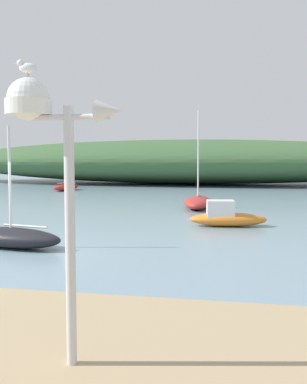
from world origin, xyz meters
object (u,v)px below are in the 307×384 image
at_px(motorboat_outer_mooring, 226,217).
at_px(mast_structure, 43,127).
at_px(seagull_on_radar, 27,67).
at_px(sailboat_west_reach, 198,202).
at_px(sailboat_mid_channel, 11,237).
at_px(sailboat_centre_water, 66,187).

bearing_deg(motorboat_outer_mooring, mast_structure, -98.12).
distance_m(mast_structure, seagull_on_radar, 0.72).
bearing_deg(mast_structure, sailboat_west_reach, 89.58).
distance_m(sailboat_mid_channel, sailboat_west_reach, 11.97).
distance_m(mast_structure, sailboat_mid_channel, 8.72).
relative_size(seagull_on_radar, sailboat_mid_channel, 0.08).
bearing_deg(seagull_on_radar, sailboat_west_reach, 88.98).
bearing_deg(motorboat_outer_mooring, sailboat_mid_channel, -139.42).
relative_size(sailboat_mid_channel, sailboat_centre_water, 1.02).
xyz_separation_m(mast_structure, seagull_on_radar, (-0.19, -0.00, 0.69)).
xyz_separation_m(seagull_on_radar, sailboat_centre_water, (-10.83, 27.99, -3.41)).
bearing_deg(sailboat_mid_channel, seagull_on_radar, -59.77).
distance_m(mast_structure, motorboat_outer_mooring, 12.68).
bearing_deg(seagull_on_radar, sailboat_mid_channel, 120.23).
relative_size(sailboat_mid_channel, sailboat_west_reach, 0.71).
height_order(mast_structure, sailboat_centre_water, mast_structure).
distance_m(sailboat_west_reach, sailboat_centre_water, 14.85).
xyz_separation_m(seagull_on_radar, motorboat_outer_mooring, (1.94, 12.28, -3.32)).
distance_m(seagull_on_radar, sailboat_mid_channel, 8.87).
bearing_deg(sailboat_mid_channel, sailboat_west_reach, 68.17).
height_order(mast_structure, motorboat_outer_mooring, mast_structure).
height_order(sailboat_mid_channel, sailboat_centre_water, sailboat_mid_channel).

